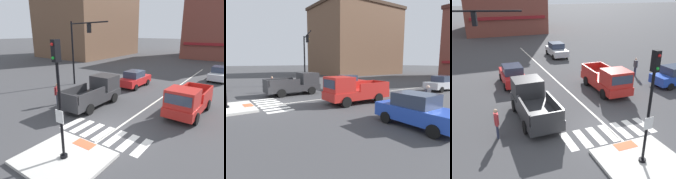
{
  "view_description": "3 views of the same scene",
  "coord_description": "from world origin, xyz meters",
  "views": [
    {
      "loc": [
        6.08,
        -7.78,
        5.44
      ],
      "look_at": [
        -1.17,
        2.56,
        1.77
      ],
      "focal_mm": 32.14,
      "sensor_mm": 36.0,
      "label": 1
    },
    {
      "loc": [
        14.5,
        -3.66,
        3.15
      ],
      "look_at": [
        1.08,
        5.36,
        0.84
      ],
      "focal_mm": 31.22,
      "sensor_mm": 36.0,
      "label": 2
    },
    {
      "loc": [
        -6.6,
        -10.08,
        7.18
      ],
      "look_at": [
        -1.13,
        3.92,
        1.31
      ],
      "focal_mm": 40.03,
      "sensor_mm": 36.0,
      "label": 3
    }
  ],
  "objects": [
    {
      "name": "ground_plane",
      "position": [
        0.0,
        0.0,
        0.0
      ],
      "size": [
        300.0,
        300.0,
        0.0
      ],
      "primitive_type": "plane",
      "color": "#3D3D3F"
    },
    {
      "name": "traffic_island",
      "position": [
        0.0,
        -2.77,
        0.07
      ],
      "size": [
        3.66,
        3.29,
        0.15
      ],
      "primitive_type": "cube",
      "color": "beige",
      "rests_on": "ground"
    },
    {
      "name": "tactile_pad_front",
      "position": [
        0.0,
        -1.48,
        0.15
      ],
      "size": [
        1.1,
        0.6,
        0.01
      ],
      "primitive_type": "cube",
      "color": "#DB5B38",
      "rests_on": "traffic_island"
    },
    {
      "name": "signal_pole",
      "position": [
        0.0,
        -2.78,
        3.16
      ],
      "size": [
        0.44,
        0.38,
        5.01
      ],
      "color": "black",
      "rests_on": "traffic_island"
    },
    {
      "name": "crosswalk_stripe_a",
      "position": [
        -2.37,
        0.08,
        0.0
      ],
      "size": [
        0.44,
        1.8,
        0.01
      ],
      "primitive_type": "cube",
      "color": "silver",
      "rests_on": "ground"
    },
    {
      "name": "crosswalk_stripe_b",
      "position": [
        -1.58,
        0.08,
        0.0
      ],
      "size": [
        0.44,
        1.8,
        0.01
      ],
      "primitive_type": "cube",
      "color": "silver",
      "rests_on": "ground"
    },
    {
      "name": "crosswalk_stripe_c",
      "position": [
        -0.79,
        0.08,
        0.0
      ],
      "size": [
        0.44,
        1.8,
        0.01
      ],
      "primitive_type": "cube",
      "color": "silver",
      "rests_on": "ground"
    },
    {
      "name": "crosswalk_stripe_d",
      "position": [
        0.0,
        0.08,
        0.0
      ],
      "size": [
        0.44,
        1.8,
        0.01
      ],
      "primitive_type": "cube",
      "color": "silver",
      "rests_on": "ground"
    },
    {
      "name": "crosswalk_stripe_e",
      "position": [
        0.79,
        0.08,
        0.0
      ],
      "size": [
        0.44,
        1.8,
        0.01
      ],
      "primitive_type": "cube",
      "color": "silver",
      "rests_on": "ground"
    },
    {
      "name": "crosswalk_stripe_f",
      "position": [
        1.58,
        0.08,
        0.0
      ],
      "size": [
        0.44,
        1.8,
        0.01
      ],
      "primitive_type": "cube",
      "color": "silver",
      "rests_on": "ground"
    },
    {
      "name": "crosswalk_stripe_g",
      "position": [
        2.37,
        0.08,
        0.0
      ],
      "size": [
        0.44,
        1.8,
        0.01
      ],
      "primitive_type": "cube",
      "color": "silver",
      "rests_on": "ground"
    },
    {
      "name": "lane_centre_line",
      "position": [
        0.25,
        10.0,
        0.0
      ],
      "size": [
        0.14,
        28.0,
        0.01
      ],
      "primitive_type": "cube",
      "color": "silver",
      "rests_on": "ground"
    },
    {
      "name": "traffic_light_mast",
      "position": [
        -8.01,
        6.63,
        4.31
      ],
      "size": [
        6.02,
        2.09,
        6.41
      ],
      "color": "black",
      "rests_on": "ground"
    },
    {
      "name": "building_corner_right",
      "position": [
        -26.24,
        29.09,
        8.48
      ],
      "size": [
        15.72,
        20.57,
        16.93
      ],
      "color": "brown",
      "rests_on": "ground"
    },
    {
      "name": "car_silver_eastbound_distant",
      "position": [
        3.25,
        17.56,
        0.81
      ],
      "size": [
        1.96,
        4.16,
        1.64
      ],
      "color": "silver",
      "rests_on": "ground"
    },
    {
      "name": "car_red_westbound_far",
      "position": [
        -3.41,
        9.79,
        0.81
      ],
      "size": [
        1.87,
        4.11,
        1.64
      ],
      "color": "red",
      "rests_on": "ground"
    },
    {
      "name": "pickup_truck_charcoal_westbound_near",
      "position": [
        -3.35,
        3.55,
        0.98
      ],
      "size": [
        2.12,
        5.13,
        2.08
      ],
      "color": "#2D2D30",
      "rests_on": "ground"
    },
    {
      "name": "pickup_truck_red_eastbound_mid",
      "position": [
        2.99,
        5.33,
        0.98
      ],
      "size": [
        2.21,
        5.17,
        2.08
      ],
      "color": "red",
      "rests_on": "ground"
    },
    {
      "name": "pedestrian_at_curb_left",
      "position": [
        -5.7,
        1.78,
        0.98
      ],
      "size": [
        0.22,
        0.55,
        1.67
      ],
      "color": "#2D334C",
      "rests_on": "ground"
    }
  ]
}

